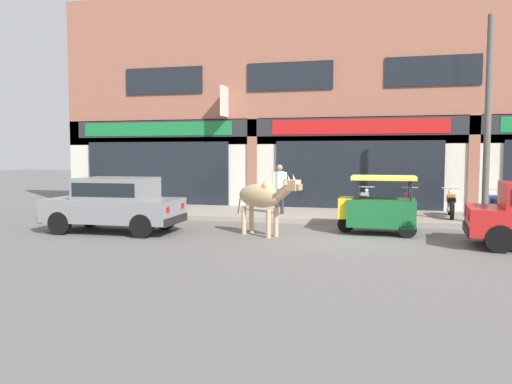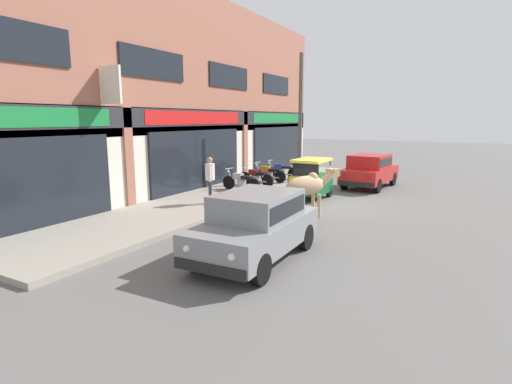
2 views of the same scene
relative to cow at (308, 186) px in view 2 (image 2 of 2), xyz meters
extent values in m
plane|color=#605E5B|center=(2.13, 0.17, -1.01)|extent=(90.00, 90.00, 0.00)
cube|color=gray|center=(2.13, 4.03, -0.93)|extent=(19.00, 3.33, 0.15)
cube|color=#9E604C|center=(2.13, 5.98, 4.29)|extent=(23.00, 0.55, 5.70)
cube|color=silver|center=(2.13, 5.98, 0.69)|extent=(23.00, 0.55, 3.40)
cube|color=#28282D|center=(2.13, 5.66, 2.04)|extent=(22.08, 0.08, 0.64)
cube|color=black|center=(-5.54, 5.65, 0.34)|extent=(5.83, 0.10, 2.40)
cube|color=#197A38|center=(-5.54, 5.63, 2.04)|extent=(6.13, 0.05, 0.52)
cube|color=#9E604C|center=(-1.70, 5.68, 0.69)|extent=(0.36, 0.12, 3.40)
cube|color=black|center=(2.13, 5.65, 0.34)|extent=(5.83, 0.10, 2.40)
cube|color=red|center=(2.13, 5.63, 2.04)|extent=(6.13, 0.05, 0.52)
cube|color=#9E604C|center=(5.96, 5.68, 0.69)|extent=(0.36, 0.12, 3.40)
cube|color=black|center=(9.80, 5.65, 0.34)|extent=(5.83, 0.10, 2.40)
cube|color=#197A38|center=(9.80, 5.63, 2.04)|extent=(6.13, 0.05, 0.52)
cube|color=black|center=(-5.20, 5.67, 3.88)|extent=(3.13, 0.06, 1.00)
cube|color=black|center=(-0.31, 5.67, 3.88)|extent=(3.13, 0.06, 1.00)
cube|color=black|center=(4.57, 5.67, 3.88)|extent=(3.13, 0.06, 1.00)
cube|color=black|center=(9.46, 5.67, 3.88)|extent=(3.13, 0.06, 1.00)
cube|color=silver|center=(-2.64, 5.25, 2.99)|extent=(0.08, 0.80, 1.10)
ellipsoid|color=tan|center=(-0.09, 0.05, 0.01)|extent=(1.47, 1.15, 0.60)
sphere|color=tan|center=(0.16, -0.09, 0.24)|extent=(0.32, 0.32, 0.32)
cylinder|color=tan|center=(0.36, -0.04, -0.65)|extent=(0.12, 0.12, 0.72)
cylinder|color=tan|center=(0.22, -0.29, -0.65)|extent=(0.12, 0.12, 0.72)
cylinder|color=tan|center=(-0.39, 0.39, -0.65)|extent=(0.12, 0.12, 0.72)
cylinder|color=tan|center=(-0.53, 0.14, -0.65)|extent=(0.12, 0.12, 0.72)
cylinder|color=tan|center=(0.62, -0.36, 0.16)|extent=(0.52, 0.44, 0.43)
cube|color=tan|center=(0.85, -0.49, 0.33)|extent=(0.42, 0.37, 0.26)
cube|color=#957A57|center=(1.00, -0.58, 0.29)|extent=(0.20, 0.21, 0.14)
cone|color=beige|center=(0.86, -0.39, 0.51)|extent=(0.13, 0.11, 0.19)
cone|color=beige|center=(0.76, -0.56, 0.51)|extent=(0.13, 0.11, 0.19)
cube|color=tan|center=(0.86, -0.31, 0.39)|extent=(0.10, 0.14, 0.10)
cube|color=tan|center=(0.70, -0.59, 0.39)|extent=(0.10, 0.14, 0.10)
cylinder|color=tan|center=(-0.73, 0.42, -0.21)|extent=(0.16, 0.12, 0.60)
cylinder|color=black|center=(-5.14, -1.09, -0.71)|extent=(0.60, 0.19, 0.60)
cylinder|color=black|center=(-5.15, 0.35, -0.71)|extent=(0.60, 0.19, 0.60)
cylinder|color=black|center=(-2.84, -1.07, -0.71)|extent=(0.60, 0.19, 0.60)
cylinder|color=black|center=(-2.85, 0.37, -0.71)|extent=(0.60, 0.19, 0.60)
cube|color=gray|center=(-3.99, -0.36, -0.41)|extent=(3.52, 1.64, 0.60)
cube|color=gray|center=(-3.89, -0.36, 0.17)|extent=(1.92, 1.46, 0.56)
cube|color=black|center=(-3.89, -0.36, 0.17)|extent=(1.77, 1.48, 0.35)
cube|color=black|center=(-5.72, -0.38, -0.63)|extent=(0.14, 1.52, 0.20)
cube|color=black|center=(-2.26, -0.34, -0.63)|extent=(0.14, 1.52, 0.20)
sphere|color=silver|center=(-5.75, -0.86, -0.33)|extent=(0.14, 0.14, 0.14)
sphere|color=silver|center=(-5.76, 0.10, -0.33)|extent=(0.14, 0.14, 0.14)
cube|color=red|center=(-2.23, -0.83, -0.31)|extent=(0.03, 0.16, 0.14)
cube|color=red|center=(-2.25, 0.16, -0.31)|extent=(0.03, 0.16, 0.14)
cylinder|color=black|center=(7.79, 0.25, -0.71)|extent=(0.61, 0.23, 0.60)
cylinder|color=black|center=(7.66, -1.18, -0.71)|extent=(0.61, 0.23, 0.60)
cylinder|color=black|center=(5.50, 0.45, -0.71)|extent=(0.61, 0.23, 0.60)
cylinder|color=black|center=(5.37, -0.98, -0.71)|extent=(0.61, 0.23, 0.60)
cube|color=red|center=(6.58, -0.36, -0.41)|extent=(3.63, 1.90, 0.60)
cube|color=red|center=(6.48, -0.36, 0.17)|extent=(2.02, 1.60, 0.56)
cube|color=black|center=(6.48, -0.36, 0.17)|extent=(1.87, 1.61, 0.35)
cube|color=black|center=(8.30, -0.52, -0.63)|extent=(0.25, 1.52, 0.20)
cube|color=black|center=(4.85, -0.21, -0.63)|extent=(0.25, 1.52, 0.20)
sphere|color=silver|center=(8.37, -0.04, -0.33)|extent=(0.14, 0.14, 0.14)
sphere|color=silver|center=(8.29, -1.00, -0.33)|extent=(0.14, 0.14, 0.14)
cube|color=red|center=(4.87, 0.28, -0.31)|extent=(0.04, 0.16, 0.14)
cube|color=red|center=(4.79, -0.70, -0.31)|extent=(0.04, 0.16, 0.14)
cylinder|color=black|center=(2.04, 1.03, -0.79)|extent=(0.44, 0.13, 0.44)
cylinder|color=black|center=(3.58, 0.49, -0.79)|extent=(0.44, 0.13, 0.44)
cylinder|color=black|center=(3.60, 1.53, -0.79)|extent=(0.44, 0.13, 0.44)
cube|color=#19602D|center=(2.94, 1.02, -0.44)|extent=(1.73, 1.19, 0.70)
cube|color=yellow|center=(2.04, 1.03, -0.34)|extent=(0.37, 0.88, 0.52)
cylinder|color=black|center=(2.36, 0.53, 0.19)|extent=(0.04, 0.04, 0.55)
cylinder|color=black|center=(2.37, 1.52, 0.19)|extent=(0.04, 0.04, 0.55)
cylinder|color=black|center=(3.64, 0.52, 0.19)|extent=(0.04, 0.04, 0.55)
cylinder|color=black|center=(3.66, 1.50, 0.19)|extent=(0.04, 0.04, 0.55)
cube|color=#DBCC42|center=(2.99, 1.02, 0.46)|extent=(1.63, 1.13, 0.10)
cube|color=black|center=(2.37, 1.03, 0.18)|extent=(0.04, 0.93, 0.50)
cylinder|color=black|center=(2.49, 4.43, -0.58)|extent=(0.15, 0.57, 0.56)
cylinder|color=black|center=(2.36, 3.19, -0.58)|extent=(0.15, 0.57, 0.56)
cube|color=#B2B5BA|center=(2.42, 3.79, -0.54)|extent=(0.23, 0.34, 0.24)
cube|color=#A8AAB2|center=(2.44, 3.95, -0.28)|extent=(0.28, 0.42, 0.24)
cube|color=black|center=(2.40, 3.55, -0.30)|extent=(0.27, 0.54, 0.12)
cylinder|color=#B2B5BA|center=(2.48, 4.37, -0.28)|extent=(0.07, 0.27, 0.59)
cylinder|color=#B2B5BA|center=(2.48, 4.41, 0.00)|extent=(0.52, 0.08, 0.03)
sphere|color=silver|center=(2.49, 4.47, -0.12)|extent=(0.12, 0.12, 0.12)
cylinder|color=#B2B5BA|center=(2.28, 3.44, -0.62)|extent=(0.11, 0.48, 0.06)
cylinder|color=black|center=(3.86, 4.47, -0.58)|extent=(0.19, 0.57, 0.56)
cylinder|color=black|center=(3.67, 3.24, -0.58)|extent=(0.19, 0.57, 0.56)
cube|color=#B2B5BA|center=(3.76, 3.83, -0.54)|extent=(0.25, 0.35, 0.24)
cube|color=maroon|center=(3.78, 3.99, -0.28)|extent=(0.30, 0.43, 0.24)
cube|color=black|center=(3.72, 3.60, -0.30)|extent=(0.30, 0.55, 0.12)
cylinder|color=#B2B5BA|center=(3.85, 4.41, -0.28)|extent=(0.08, 0.27, 0.59)
cylinder|color=#B2B5BA|center=(3.86, 4.45, 0.00)|extent=(0.52, 0.11, 0.03)
sphere|color=silver|center=(3.87, 4.51, -0.12)|extent=(0.12, 0.12, 0.12)
cylinder|color=#B2B5BA|center=(3.60, 3.49, -0.62)|extent=(0.13, 0.48, 0.06)
cylinder|color=black|center=(5.09, 4.53, -0.58)|extent=(0.14, 0.57, 0.56)
cylinder|color=black|center=(4.99, 3.28, -0.58)|extent=(0.14, 0.57, 0.56)
cube|color=#B2B5BA|center=(5.04, 3.88, -0.54)|extent=(0.22, 0.33, 0.24)
cube|color=orange|center=(5.06, 4.04, -0.28)|extent=(0.27, 0.42, 0.24)
cube|color=black|center=(5.02, 3.65, -0.30)|extent=(0.26, 0.54, 0.12)
cylinder|color=#B2B5BA|center=(5.09, 4.47, -0.28)|extent=(0.06, 0.27, 0.59)
cylinder|color=#B2B5BA|center=(5.09, 4.51, 0.00)|extent=(0.52, 0.07, 0.03)
sphere|color=silver|center=(5.10, 4.57, -0.12)|extent=(0.12, 0.12, 0.12)
cylinder|color=#B2B5BA|center=(4.90, 3.53, -0.62)|extent=(0.10, 0.48, 0.06)
cylinder|color=black|center=(6.21, 4.42, -0.58)|extent=(0.11, 0.56, 0.56)
cylinder|color=black|center=(6.25, 3.17, -0.58)|extent=(0.11, 0.56, 0.56)
cube|color=#B2B5BA|center=(6.23, 3.78, -0.54)|extent=(0.21, 0.33, 0.24)
cube|color=navy|center=(6.23, 3.94, -0.28)|extent=(0.25, 0.41, 0.24)
cube|color=black|center=(6.24, 3.54, -0.30)|extent=(0.23, 0.53, 0.12)
cylinder|color=#B2B5BA|center=(6.22, 4.36, -0.28)|extent=(0.05, 0.27, 0.59)
cylinder|color=#B2B5BA|center=(6.22, 4.40, 0.00)|extent=(0.52, 0.05, 0.03)
sphere|color=silver|center=(6.21, 4.46, -0.12)|extent=(0.12, 0.12, 0.12)
cylinder|color=#B2B5BA|center=(6.13, 3.41, -0.62)|extent=(0.07, 0.48, 0.06)
cylinder|color=#2D2D33|center=(-0.31, 3.41, -0.45)|extent=(0.11, 0.11, 0.82)
cylinder|color=#2D2D33|center=(-0.16, 3.51, -0.45)|extent=(0.11, 0.11, 0.82)
cylinder|color=silver|center=(-0.23, 3.46, 0.24)|extent=(0.32, 0.32, 0.56)
cylinder|color=silver|center=(-0.41, 3.34, 0.21)|extent=(0.08, 0.08, 0.56)
cylinder|color=silver|center=(-0.06, 3.57, 0.21)|extent=(0.08, 0.08, 0.56)
sphere|color=tan|center=(-0.23, 3.46, 0.64)|extent=(0.20, 0.20, 0.20)
cylinder|color=#595651|center=(5.76, 2.67, 2.01)|extent=(0.18, 0.18, 5.73)
camera|label=1|loc=(2.83, -12.31, 1.08)|focal=35.00mm
camera|label=2|loc=(-11.25, -4.34, 2.00)|focal=28.00mm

